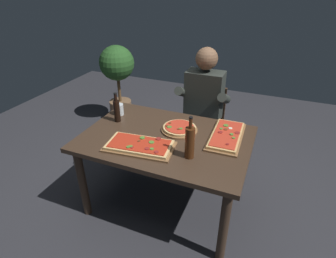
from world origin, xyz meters
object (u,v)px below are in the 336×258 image
object	(u,v)px
dining_table	(166,146)
oil_bottle_amber	(117,110)
tumbler_near_camera	(119,110)
pizza_rectangular_left	(226,136)
pizza_round_far	(179,129)
wine_bottle_dark	(190,142)
diner_chair	(204,122)
pizza_rectangular_front	(140,146)
potted_plant_corner	(118,74)
seated_diner	(202,105)

from	to	relation	value
dining_table	oil_bottle_amber	world-z (taller)	oil_bottle_amber
tumbler_near_camera	oil_bottle_amber	bearing A→B (deg)	-65.84
dining_table	pizza_rectangular_left	size ratio (longest dim) A/B	2.55
dining_table	pizza_round_far	distance (m)	0.20
wine_bottle_dark	dining_table	bearing A→B (deg)	143.88
diner_chair	dining_table	bearing A→B (deg)	-97.15
dining_table	pizza_rectangular_front	size ratio (longest dim) A/B	2.44
pizza_round_far	wine_bottle_dark	bearing A→B (deg)	-59.30
dining_table	pizza_rectangular_front	bearing A→B (deg)	-118.63
tumbler_near_camera	wine_bottle_dark	bearing A→B (deg)	-26.16
tumbler_near_camera	potted_plant_corner	bearing A→B (deg)	122.48
pizza_rectangular_front	oil_bottle_amber	bearing A→B (deg)	140.92
pizza_round_far	diner_chair	distance (m)	0.76
diner_chair	tumbler_near_camera	bearing A→B (deg)	-137.28
tumbler_near_camera	potted_plant_corner	size ratio (longest dim) A/B	0.10
oil_bottle_amber	seated_diner	size ratio (longest dim) A/B	0.21
wine_bottle_dark	seated_diner	size ratio (longest dim) A/B	0.25
seated_diner	potted_plant_corner	size ratio (longest dim) A/B	1.20
pizza_rectangular_front	oil_bottle_amber	world-z (taller)	oil_bottle_amber
seated_diner	pizza_rectangular_left	bearing A→B (deg)	-56.49
diner_chair	pizza_round_far	bearing A→B (deg)	-93.07
seated_diner	diner_chair	bearing A→B (deg)	90.00
pizza_rectangular_left	tumbler_near_camera	world-z (taller)	tumbler_near_camera
pizza_round_far	potted_plant_corner	world-z (taller)	potted_plant_corner
pizza_rectangular_left	potted_plant_corner	world-z (taller)	potted_plant_corner
wine_bottle_dark	tumbler_near_camera	world-z (taller)	wine_bottle_dark
tumbler_near_camera	pizza_rectangular_front	bearing A→B (deg)	-44.70
pizza_rectangular_left	pizza_round_far	size ratio (longest dim) A/B	1.73
pizza_rectangular_front	diner_chair	bearing A→B (deg)	77.88
pizza_round_far	tumbler_near_camera	distance (m)	0.66
wine_bottle_dark	pizza_rectangular_front	bearing A→B (deg)	-175.69
pizza_rectangular_left	seated_diner	xyz separation A→B (m)	(-0.37, 0.55, -0.02)
seated_diner	potted_plant_corner	bearing A→B (deg)	155.90
wine_bottle_dark	pizza_round_far	bearing A→B (deg)	120.70
seated_diner	dining_table	bearing A→B (deg)	-98.30
pizza_rectangular_front	pizza_round_far	size ratio (longest dim) A/B	1.81
pizza_rectangular_left	potted_plant_corner	distance (m)	2.15
pizza_round_far	diner_chair	xyz separation A→B (m)	(0.04, 0.71, -0.27)
oil_bottle_amber	tumbler_near_camera	size ratio (longest dim) A/B	2.61
pizza_rectangular_front	pizza_round_far	bearing A→B (deg)	62.59
dining_table	diner_chair	distance (m)	0.88
tumbler_near_camera	seated_diner	size ratio (longest dim) A/B	0.08
pizza_rectangular_left	pizza_round_far	bearing A→B (deg)	-174.76
dining_table	pizza_rectangular_left	bearing A→B (deg)	21.09
pizza_rectangular_front	wine_bottle_dark	distance (m)	0.42
wine_bottle_dark	tumbler_near_camera	bearing A→B (deg)	153.84
dining_table	diner_chair	world-z (taller)	diner_chair
dining_table	oil_bottle_amber	bearing A→B (deg)	169.95
dining_table	diner_chair	bearing A→B (deg)	82.85
potted_plant_corner	pizza_rectangular_left	bearing A→B (deg)	-33.63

